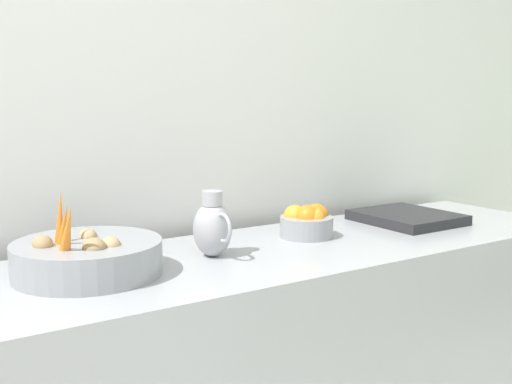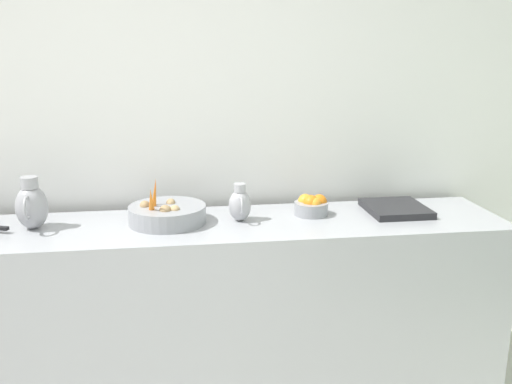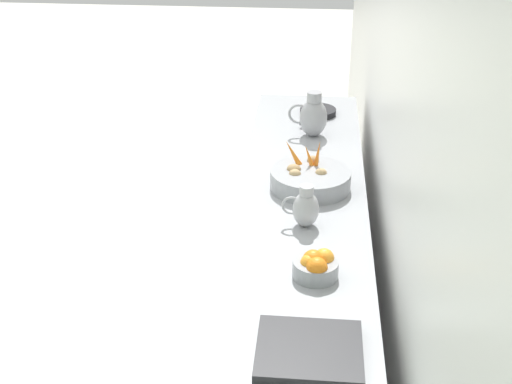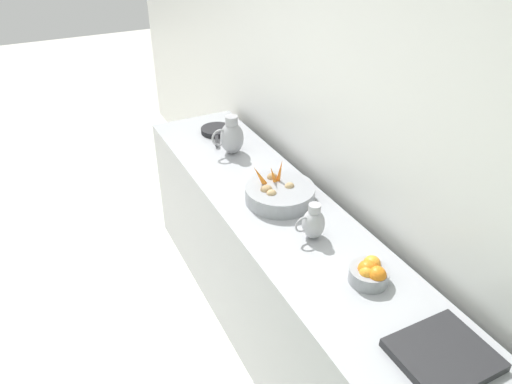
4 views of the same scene
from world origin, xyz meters
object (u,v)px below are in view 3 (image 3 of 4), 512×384
at_px(vegetable_colander, 310,178).
at_px(orange_bowl, 316,265).
at_px(metal_pitcher_tall, 313,116).
at_px(metal_pitcher_short, 305,208).
at_px(skillet_on_counter, 318,112).

relative_size(vegetable_colander, orange_bowl, 2.18).
distance_m(metal_pitcher_tall, metal_pitcher_short, 0.99).
xyz_separation_m(metal_pitcher_short, skillet_on_counter, (-0.04, -1.31, -0.07)).
xyz_separation_m(metal_pitcher_tall, skillet_on_counter, (-0.03, -0.32, -0.10)).
relative_size(vegetable_colander, metal_pitcher_short, 2.00).
height_order(orange_bowl, skillet_on_counter, orange_bowl).
bearing_deg(metal_pitcher_short, orange_bowl, 97.66).
xyz_separation_m(vegetable_colander, metal_pitcher_short, (0.01, 0.36, 0.04)).
height_order(metal_pitcher_tall, skillet_on_counter, metal_pitcher_tall).
distance_m(orange_bowl, metal_pitcher_tall, 1.37).
bearing_deg(metal_pitcher_short, skillet_on_counter, -91.65).
bearing_deg(vegetable_colander, orange_bowl, 92.94).
bearing_deg(metal_pitcher_tall, vegetable_colander, 90.04).
height_order(orange_bowl, metal_pitcher_short, metal_pitcher_short).
bearing_deg(metal_pitcher_tall, metal_pitcher_short, 89.28).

